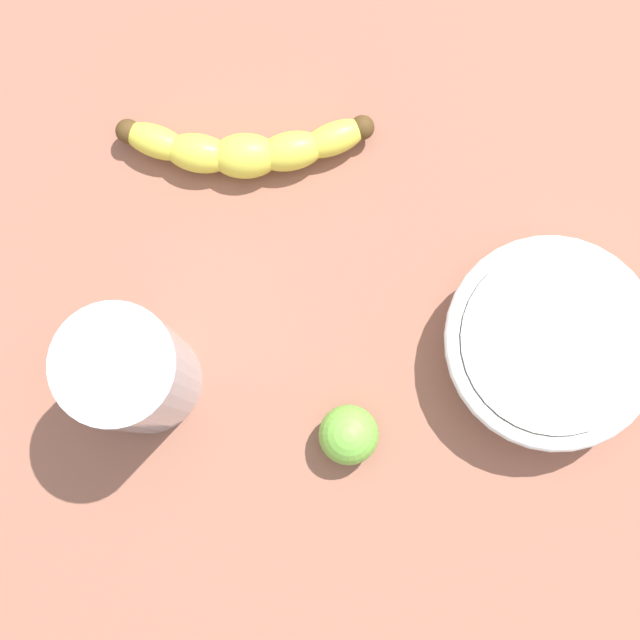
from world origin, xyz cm
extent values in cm
cube|color=#955D49|center=(0.00, 0.00, 1.50)|extent=(120.00, 120.00, 3.00)
ellipsoid|color=#EBDF46|center=(2.56, -10.60, 4.87)|extent=(5.69, 6.05, 2.69)
ellipsoid|color=#EBDF46|center=(-0.11, -7.95, 4.87)|extent=(6.40, 6.06, 3.21)
ellipsoid|color=#EBDF46|center=(-3.22, -5.85, 4.87)|extent=(6.74, 5.99, 3.73)
ellipsoid|color=#EBDF46|center=(-6.66, -4.35, 4.87)|extent=(6.36, 4.81, 3.21)
ellipsoid|color=#EBDF46|center=(-10.33, -3.51, 4.87)|extent=(5.95, 3.40, 2.69)
sphere|color=#513819|center=(4.20, -12.54, 4.87)|extent=(2.05, 2.05, 2.05)
sphere|color=#513819|center=(-12.85, -3.18, 4.87)|extent=(2.05, 2.05, 2.05)
cylinder|color=silver|center=(12.63, 6.29, 9.47)|extent=(8.66, 8.66, 12.95)
cylinder|color=#F4C06E|center=(12.63, 6.29, 9.26)|extent=(8.16, 8.16, 12.03)
cylinder|color=white|center=(-16.27, 19.83, 5.54)|extent=(14.37, 14.37, 5.09)
torus|color=white|center=(-16.27, 19.83, 7.49)|extent=(16.82, 16.82, 1.20)
sphere|color=#75C142|center=(0.82, 18.16, 5.36)|extent=(4.71, 4.71, 4.71)
camera|label=1|loc=(3.54, 18.40, 73.14)|focal=48.51mm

